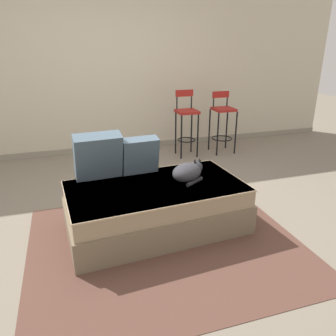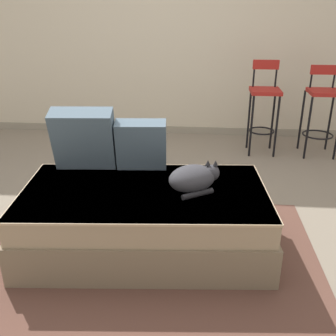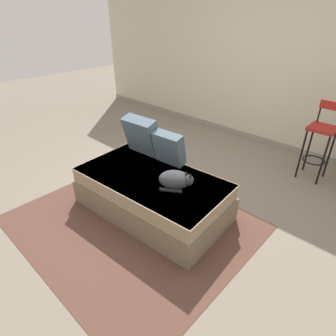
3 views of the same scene
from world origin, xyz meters
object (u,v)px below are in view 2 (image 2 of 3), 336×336
throw_pillow_middle (141,145)px  cat (194,178)px  bar_stool_by_doorway (322,106)px  throw_pillow_corner (84,139)px  couch (145,219)px  bar_stool_near_window (264,102)px

throw_pillow_middle → cat: bearing=-39.3°
throw_pillow_middle → bar_stool_by_doorway: bar_stool_by_doorway is taller
throw_pillow_corner → throw_pillow_middle: 0.42m
couch → bar_stool_near_window: (1.05, 1.99, 0.36)m
throw_pillow_corner → bar_stool_by_doorway: bar_stool_by_doorway is taller
throw_pillow_middle → bar_stool_by_doorway: 2.39m
bar_stool_near_window → throw_pillow_corner: bearing=-132.3°
throw_pillow_middle → bar_stool_near_window: bearing=55.9°
throw_pillow_middle → bar_stool_near_window: size_ratio=0.38×
couch → bar_stool_by_doorway: size_ratio=1.77×
throw_pillow_corner → throw_pillow_middle: bearing=4.1°
throw_pillow_middle → couch: bearing=-79.2°
bar_stool_near_window → throw_pillow_middle: bearing=-124.1°
cat → couch: bearing=-175.5°
bar_stool_by_doorway → throw_pillow_corner: bearing=-142.1°
throw_pillow_corner → throw_pillow_middle: (0.41, 0.03, -0.04)m
couch → throw_pillow_corner: (-0.48, 0.32, 0.45)m
throw_pillow_corner → throw_pillow_middle: size_ratio=1.23×
bar_stool_near_window → bar_stool_by_doorway: bar_stool_near_window is taller
couch → cat: (0.33, 0.03, 0.31)m
cat → bar_stool_by_doorway: size_ratio=0.41×
couch → cat: bearing=4.5°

